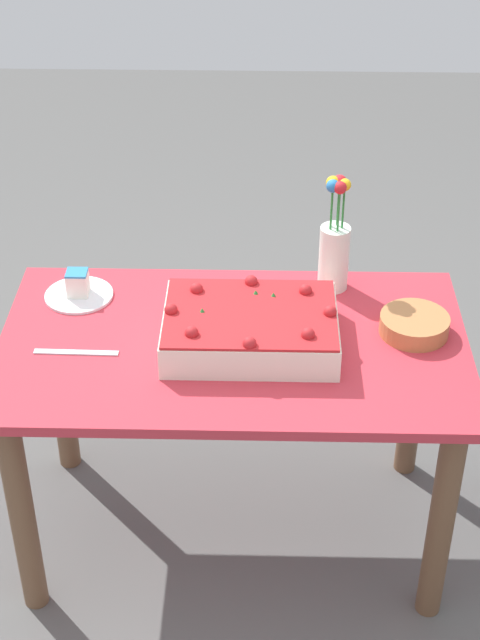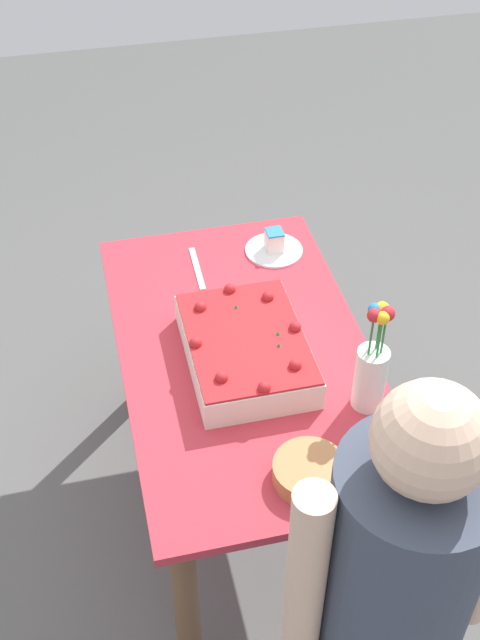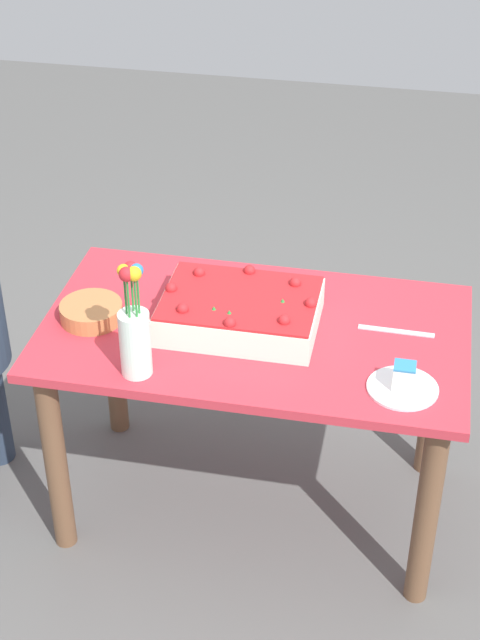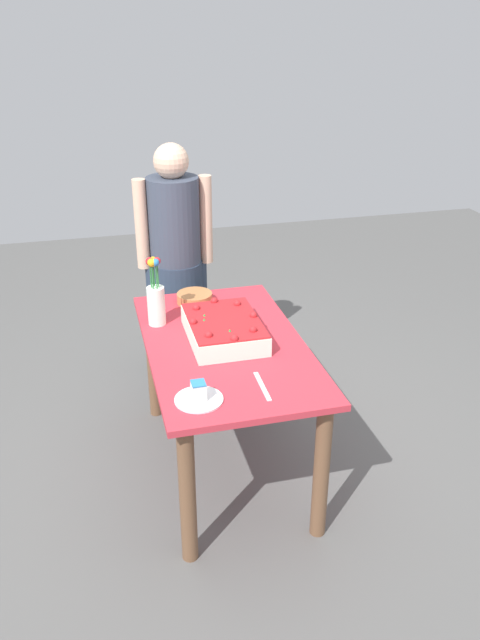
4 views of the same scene
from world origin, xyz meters
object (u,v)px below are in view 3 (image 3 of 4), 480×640
sheet_cake (240,311)px  cake_knife (396,331)px  serving_plate_with_slice (403,383)px  fruit_bowl (91,312)px  flower_vase (135,332)px

sheet_cake → cake_knife: bearing=-173.0°
serving_plate_with_slice → fruit_bowl: bearing=-9.6°
sheet_cake → fruit_bowl: bearing=7.5°
flower_vase → cake_knife: bearing=-153.7°
flower_vase → sheet_cake: bearing=-129.3°
sheet_cake → cake_knife: 0.47m
serving_plate_with_slice → fruit_bowl: serving_plate_with_slice is taller
sheet_cake → cake_knife: (-0.46, -0.06, -0.05)m
flower_vase → fruit_bowl: size_ratio=1.86×
fruit_bowl → sheet_cake: bearing=-172.5°
sheet_cake → serving_plate_with_slice: size_ratio=2.35×
serving_plate_with_slice → fruit_bowl: 0.96m
serving_plate_with_slice → flower_vase: bearing=5.4°
sheet_cake → cake_knife: sheet_cake is taller
sheet_cake → fruit_bowl: (0.45, 0.06, -0.02)m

